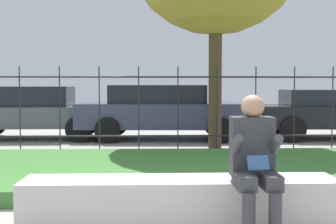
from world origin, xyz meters
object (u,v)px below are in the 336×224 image
person_seated_reader (254,160)px  car_parked_center (163,110)px  car_parked_right (331,112)px  car_parked_left (32,111)px  stone_bench (180,205)px

person_seated_reader → car_parked_center: bearing=94.6°
car_parked_right → car_parked_center: bearing=-176.0°
car_parked_left → car_parked_right: car_parked_left is taller
stone_bench → person_seated_reader: size_ratio=2.35×
person_seated_reader → car_parked_left: bearing=116.6°
stone_bench → person_seated_reader: 0.86m
person_seated_reader → car_parked_right: (3.69, 7.73, -0.01)m
person_seated_reader → car_parked_left: (-3.98, 7.96, 0.02)m
person_seated_reader → car_parked_right: size_ratio=0.31×
stone_bench → car_parked_right: car_parked_right is taller
stone_bench → car_parked_center: size_ratio=0.68×
car_parked_right → car_parked_center: car_parked_center is taller
stone_bench → person_seated_reader: bearing=-26.2°
person_seated_reader → car_parked_right: 8.56m
car_parked_left → person_seated_reader: bearing=-64.5°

